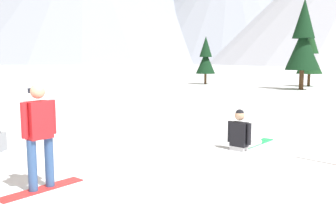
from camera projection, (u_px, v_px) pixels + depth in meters
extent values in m
plane|color=white|center=(49.00, 198.00, 6.14)|extent=(800.00, 800.00, 0.00)
cube|color=red|center=(42.00, 189.00, 6.52)|extent=(0.96, 1.46, 0.02)
cylinder|color=#335184|center=(32.00, 166.00, 6.34)|extent=(0.15, 0.15, 0.86)
cylinder|color=#335184|center=(49.00, 162.00, 6.59)|extent=(0.15, 0.15, 0.86)
cube|color=red|center=(39.00, 120.00, 6.36)|extent=(0.40, 0.47, 0.63)
cylinder|color=red|center=(24.00, 120.00, 6.16)|extent=(0.11, 0.11, 0.58)
cylinder|color=red|center=(53.00, 117.00, 6.56)|extent=(0.11, 0.11, 0.58)
sphere|color=tan|center=(38.00, 91.00, 6.30)|extent=(0.24, 0.24, 0.24)
cube|color=black|center=(33.00, 90.00, 6.39)|extent=(0.12, 0.17, 0.08)
cube|color=#B7B7BC|center=(239.00, 148.00, 9.36)|extent=(0.45, 0.42, 0.10)
cylinder|color=#B7B7BC|center=(245.00, 143.00, 9.80)|extent=(0.50, 0.77, 0.14)
cylinder|color=#B7B7BC|center=(252.00, 144.00, 9.68)|extent=(0.50, 0.77, 0.14)
cube|color=#19B259|center=(256.00, 143.00, 10.05)|extent=(0.95, 1.46, 0.02)
cube|color=black|center=(239.00, 134.00, 9.31)|extent=(0.47, 0.40, 0.59)
cylinder|color=black|center=(230.00, 131.00, 9.47)|extent=(0.11, 0.11, 0.52)
cylinder|color=black|center=(249.00, 134.00, 9.15)|extent=(0.11, 0.11, 0.52)
sphere|color=tan|center=(240.00, 116.00, 9.25)|extent=(0.24, 0.24, 0.24)
sphere|color=black|center=(240.00, 113.00, 9.25)|extent=(0.20, 0.20, 0.20)
cube|color=gray|center=(0.00, 142.00, 9.24)|extent=(0.24, 0.34, 0.44)
cylinder|color=#472D19|center=(309.00, 80.00, 31.33)|extent=(0.23, 0.23, 1.02)
cone|color=#143819|center=(310.00, 60.00, 31.11)|extent=(2.05, 2.05, 2.18)
cone|color=#143819|center=(311.00, 41.00, 30.90)|extent=(1.33, 1.33, 1.99)
cylinder|color=#472D19|center=(205.00, 79.00, 34.08)|extent=(0.21, 0.21, 0.92)
cone|color=black|center=(206.00, 62.00, 33.88)|extent=(1.72, 1.72, 1.97)
cone|color=black|center=(206.00, 47.00, 33.70)|extent=(1.11, 1.11, 1.80)
cylinder|color=#472D19|center=(301.00, 80.00, 27.81)|extent=(0.32, 0.32, 1.43)
cone|color=black|center=(303.00, 49.00, 27.50)|extent=(2.41, 2.41, 3.03)
cone|color=black|center=(304.00, 18.00, 27.21)|extent=(1.57, 1.57, 2.78)
cone|color=#8C93A3|center=(230.00, 1.00, 220.18)|extent=(134.74, 134.74, 70.45)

